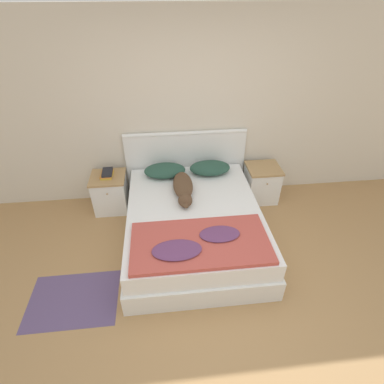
{
  "coord_description": "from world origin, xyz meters",
  "views": [
    {
      "loc": [
        -0.43,
        -1.73,
        2.76
      ],
      "look_at": [
        -0.11,
        1.23,
        0.61
      ],
      "focal_mm": 28.0,
      "sensor_mm": 36.0,
      "label": 1
    }
  ],
  "objects": [
    {
      "name": "ground_plane",
      "position": [
        0.0,
        0.0,
        0.0
      ],
      "size": [
        16.0,
        16.0,
        0.0
      ],
      "primitive_type": "plane",
      "color": "tan"
    },
    {
      "name": "wall_back",
      "position": [
        0.0,
        2.13,
        1.27
      ],
      "size": [
        9.0,
        0.06,
        2.55
      ],
      "color": "beige",
      "rests_on": "ground_plane"
    },
    {
      "name": "bed",
      "position": [
        -0.11,
        1.03,
        0.25
      ],
      "size": [
        1.64,
        2.0,
        0.51
      ],
      "color": "white",
      "rests_on": "ground_plane"
    },
    {
      "name": "headboard",
      "position": [
        -0.11,
        2.06,
        0.54
      ],
      "size": [
        1.72,
        0.06,
        1.05
      ],
      "color": "white",
      "rests_on": "ground_plane"
    },
    {
      "name": "nightstand_left",
      "position": [
        -1.21,
        1.82,
        0.27
      ],
      "size": [
        0.47,
        0.45,
        0.54
      ],
      "color": "white",
      "rests_on": "ground_plane"
    },
    {
      "name": "nightstand_right",
      "position": [
        0.99,
        1.82,
        0.27
      ],
      "size": [
        0.47,
        0.45,
        0.54
      ],
      "color": "white",
      "rests_on": "ground_plane"
    },
    {
      "name": "pillow_left",
      "position": [
        -0.42,
        1.81,
        0.59
      ],
      "size": [
        0.57,
        0.35,
        0.16
      ],
      "color": "#284C3D",
      "rests_on": "bed"
    },
    {
      "name": "pillow_right",
      "position": [
        0.21,
        1.81,
        0.59
      ],
      "size": [
        0.57,
        0.35,
        0.16
      ],
      "color": "#284C3D",
      "rests_on": "bed"
    },
    {
      "name": "quilt",
      "position": [
        -0.12,
        0.44,
        0.54
      ],
      "size": [
        1.42,
        0.72,
        0.08
      ],
      "color": "#BC4C42",
      "rests_on": "bed"
    },
    {
      "name": "dog",
      "position": [
        -0.2,
        1.37,
        0.59
      ],
      "size": [
        0.25,
        0.82,
        0.18
      ],
      "color": "brown",
      "rests_on": "bed"
    },
    {
      "name": "book_stack",
      "position": [
        -1.21,
        1.84,
        0.58
      ],
      "size": [
        0.17,
        0.24,
        0.07
      ],
      "color": "gold",
      "rests_on": "nightstand_left"
    },
    {
      "name": "rug",
      "position": [
        -1.47,
        0.29,
        0.0
      ],
      "size": [
        0.92,
        0.68,
        0.0
      ],
      "color": "#604C75",
      "rests_on": "ground_plane"
    }
  ]
}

